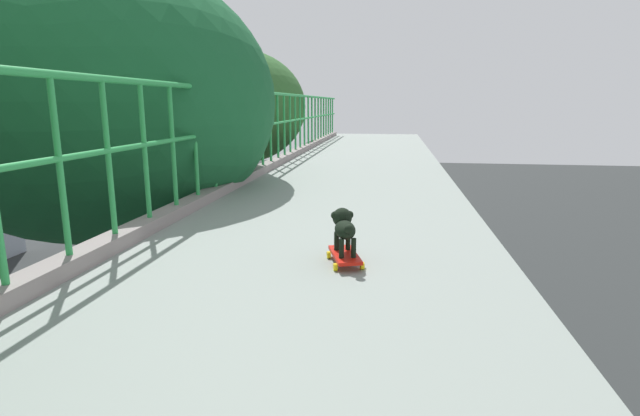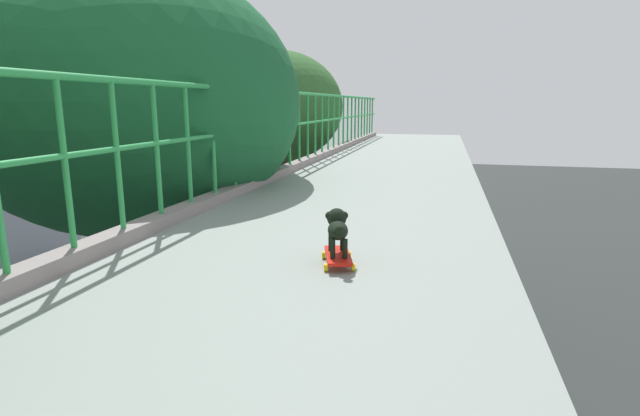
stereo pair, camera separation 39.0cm
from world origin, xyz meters
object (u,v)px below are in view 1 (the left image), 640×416
object	(u,v)px
car_yellow_cab_fifth	(82,369)
car_red_taxi_sixth	(37,317)
small_dog	(344,226)
city_bus	(203,195)
toy_skateboard	(345,256)

from	to	relation	value
car_yellow_cab_fifth	car_red_taxi_sixth	bearing A→B (deg)	142.33
car_yellow_cab_fifth	small_dog	distance (m)	11.42
car_red_taxi_sixth	city_bus	distance (m)	14.92
car_red_taxi_sixth	toy_skateboard	xyz separation A→B (m)	(10.49, -9.28, 5.43)
car_red_taxi_sixth	small_dog	world-z (taller)	small_dog
car_yellow_cab_fifth	small_dog	bearing A→B (deg)	-43.01
toy_skateboard	small_dog	bearing A→B (deg)	111.33
car_yellow_cab_fifth	toy_skateboard	distance (m)	11.34
car_red_taxi_sixth	city_bus	world-z (taller)	city_bus
toy_skateboard	small_dog	world-z (taller)	small_dog
car_yellow_cab_fifth	toy_skateboard	xyz separation A→B (m)	(7.26, -6.79, 5.47)
car_yellow_cab_fifth	city_bus	xyz separation A→B (m)	(-3.67, 17.37, 1.16)
car_red_taxi_sixth	city_bus	xyz separation A→B (m)	(-0.44, 14.87, 1.12)
city_bus	car_red_taxi_sixth	bearing A→B (deg)	-88.31
toy_skateboard	small_dog	size ratio (longest dim) A/B	1.27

